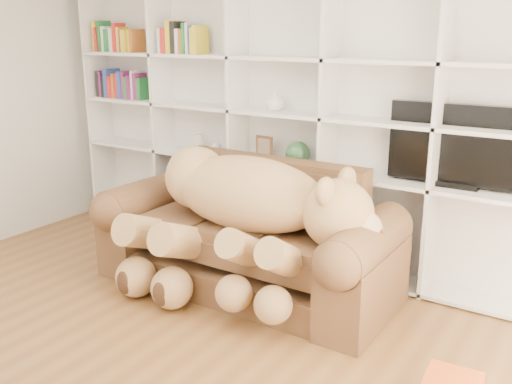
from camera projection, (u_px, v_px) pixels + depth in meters
The scene contains 12 objects.
wall_back at pixel (293, 105), 4.94m from camera, with size 5.00×0.02×2.70m, color white.
bookshelf at pixel (261, 109), 4.97m from camera, with size 4.43×0.35×2.40m.
sofa at pixel (248, 242), 4.48m from camera, with size 2.33×1.00×0.98m.
teddy_bear at pixel (242, 210), 4.19m from camera, with size 1.88×1.00×1.09m.
throw_pillow at pixel (195, 184), 4.86m from camera, with size 0.42×0.14×0.42m, color #580F1E.
tv at pixel (459, 146), 4.11m from camera, with size 1.02×0.18×0.60m.
picture_frame at pixel (264, 148), 4.97m from camera, with size 0.17×0.03×0.21m, color brown.
green_vase at pixel (298, 154), 4.80m from camera, with size 0.21×0.21×0.21m, color #326137.
figurine_tall at pixel (199, 143), 5.36m from camera, with size 0.08×0.08×0.17m, color silver.
figurine_short at pixel (199, 146), 5.37m from camera, with size 0.06×0.06×0.11m, color silver.
snow_globe at pixel (216, 148), 5.26m from camera, with size 0.10×0.10×0.10m, color silver.
shelf_vase at pixel (275, 101), 4.81m from camera, with size 0.16×0.16×0.17m, color silver.
Camera 1 is at (2.42, -1.84, 1.97)m, focal length 40.00 mm.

